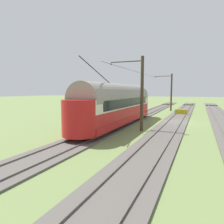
# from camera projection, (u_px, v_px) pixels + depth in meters

# --- Properties ---
(ground_plane) EXTENTS (220.00, 220.00, 0.00)m
(ground_plane) POSITION_uv_depth(u_px,v_px,m) (175.00, 123.00, 23.67)
(ground_plane) COLOR olive
(track_adjacent_siding) EXTENTS (2.80, 80.00, 0.18)m
(track_adjacent_siding) POSITION_uv_depth(u_px,v_px,m) (175.00, 122.00, 23.95)
(track_adjacent_siding) COLOR #56514C
(track_adjacent_siding) RESTS_ON ground
(track_third_siding) EXTENTS (2.80, 80.00, 0.18)m
(track_third_siding) POSITION_uv_depth(u_px,v_px,m) (132.00, 119.00, 25.94)
(track_third_siding) COLOR #56514C
(track_third_siding) RESTS_ON ground
(vintage_streetcar) EXTENTS (2.65, 17.50, 5.82)m
(vintage_streetcar) POSITION_uv_depth(u_px,v_px,m) (118.00, 104.00, 21.43)
(vintage_streetcar) COLOR red
(vintage_streetcar) RESTS_ON ground
(catenary_pole_foreground) EXTENTS (3.20, 0.28, 6.60)m
(catenary_pole_foreground) POSITION_uv_depth(u_px,v_px,m) (171.00, 91.00, 37.15)
(catenary_pole_foreground) COLOR #423323
(catenary_pole_foreground) RESTS_ON ground
(catenary_pole_mid_near) EXTENTS (3.20, 0.28, 6.60)m
(catenary_pole_mid_near) POSITION_uv_depth(u_px,v_px,m) (141.00, 92.00, 18.45)
(catenary_pole_mid_near) COLOR #423323
(catenary_pole_mid_near) RESTS_ON ground
(overhead_wire_run) EXTENTS (2.99, 24.39, 0.18)m
(overhead_wire_run) POSITION_uv_depth(u_px,v_px,m) (142.00, 73.00, 29.28)
(overhead_wire_run) COLOR black
(overhead_wire_run) RESTS_ON ground
(track_end_bumper) EXTENTS (1.80, 0.60, 0.80)m
(track_end_bumper) POSITION_uv_depth(u_px,v_px,m) (181.00, 112.00, 31.61)
(track_end_bumper) COLOR #B2A519
(track_end_bumper) RESTS_ON ground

